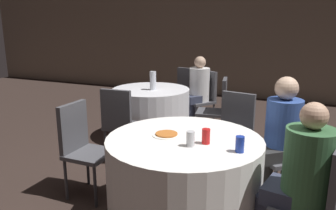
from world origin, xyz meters
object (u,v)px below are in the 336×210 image
object	(u,v)px
chair_far_east	(218,105)
soda_can_silver	(190,139)
chair_near_northeast	(290,145)
chair_near_east	(321,196)
table_near	(184,179)
chair_far_northeast	(204,94)
chair_near_north	(234,127)
table_far	(151,113)
soda_can_blue	(240,144)
person_green_jacket	(296,183)
soda_can_red	(206,136)
pizza_plate_near	(167,134)
person_blue_shirt	(276,141)
chair_near_west	(81,142)
chair_far_south	(120,119)
bottle_far	(153,81)
chair_far_north	(185,90)
person_white_shirt	(196,93)

from	to	relation	value
chair_far_east	soda_can_silver	world-z (taller)	chair_far_east
chair_near_northeast	chair_near_east	xyz separation A→B (m)	(0.25, -0.92, 0.00)
table_near	chair_far_northeast	size ratio (longest dim) A/B	1.42
chair_near_northeast	chair_near_north	world-z (taller)	same
table_far	soda_can_blue	xyz separation A→B (m)	(1.68, -1.91, 0.43)
table_far	chair_near_northeast	size ratio (longest dim) A/B	1.22
person_green_jacket	soda_can_silver	bearing A→B (deg)	99.42
chair_near_northeast	soda_can_red	distance (m)	1.00
chair_near_northeast	pizza_plate_near	world-z (taller)	chair_near_northeast
person_blue_shirt	soda_can_blue	distance (m)	0.77
chair_near_northeast	chair_near_west	distance (m)	2.00
chair_far_south	soda_can_blue	size ratio (longest dim) A/B	7.58
table_far	pizza_plate_near	world-z (taller)	pizza_plate_near
person_blue_shirt	soda_can_silver	distance (m)	0.97
soda_can_blue	bottle_far	size ratio (longest dim) A/B	0.46
soda_can_blue	chair_near_west	bearing A→B (deg)	175.62
chair_near_east	chair_far_east	distance (m)	2.54
chair_near_west	person_green_jacket	xyz separation A→B (m)	(1.96, -0.18, 0.05)
table_near	chair_far_north	bearing A→B (deg)	110.55
person_blue_shirt	table_far	bearing A→B (deg)	16.09
chair_far_south	person_blue_shirt	bearing A→B (deg)	-10.55
table_near	person_green_jacket	distance (m)	0.94
chair_near_north	pizza_plate_near	size ratio (longest dim) A/B	3.73
chair_near_north	person_white_shirt	world-z (taller)	person_white_shirt
chair_near_north	chair_far_south	world-z (taller)	same
table_far	chair_near_north	bearing A→B (deg)	-27.86
person_white_shirt	chair_near_north	bearing A→B (deg)	158.68
table_near	chair_far_north	size ratio (longest dim) A/B	1.42
chair_near_north	chair_far_east	bearing A→B (deg)	-54.22
person_green_jacket	soda_can_silver	distance (m)	0.81
table_far	pizza_plate_near	size ratio (longest dim) A/B	4.55
soda_can_blue	chair_near_north	bearing A→B (deg)	103.73
chair_near_northeast	pizza_plate_near	xyz separation A→B (m)	(-0.97, -0.70, 0.20)
table_far	chair_near_west	bearing A→B (deg)	-85.85
chair_near_north	chair_near_west	xyz separation A→B (m)	(-1.27, -1.05, 0.00)
chair_near_west	chair_far_northeast	size ratio (longest dim) A/B	1.00
chair_near_north	soda_can_red	bearing A→B (deg)	100.79
chair_near_west	soda_can_silver	world-z (taller)	chair_near_west
pizza_plate_near	soda_can_blue	bearing A→B (deg)	-11.32
person_white_shirt	chair_far_east	bearing A→B (deg)	171.02
table_near	chair_near_west	xyz separation A→B (m)	(-1.07, 0.00, 0.18)
chair_far_north	soda_can_blue	xyz separation A→B (m)	(1.52, -2.88, 0.25)
pizza_plate_near	chair_near_west	bearing A→B (deg)	-179.30
chair_far_north	bottle_far	xyz separation A→B (m)	(-0.10, -1.02, 0.32)
chair_near_northeast	chair_near_west	bearing A→B (deg)	69.14
chair_far_south	chair_far_north	distance (m)	1.95
person_blue_shirt	chair_far_south	bearing A→B (deg)	41.76
person_white_shirt	person_green_jacket	world-z (taller)	person_green_jacket
chair_far_northeast	chair_far_north	bearing A→B (deg)	12.67
chair_near_northeast	table_near	bearing A→B (deg)	90.00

